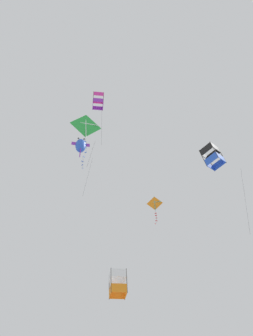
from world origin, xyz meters
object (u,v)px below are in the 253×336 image
object	(u,v)px
kite_box_mid_left	(213,157)
kite_box_near_right	(98,101)
kite_fish_upper_right	(81,146)
kite_diamond_highest	(155,204)
kite_box_low_drifter	(118,284)
kite_diamond_near_left	(86,126)

from	to	relation	value
kite_box_mid_left	kite_box_near_right	bearing A→B (deg)	-19.70
kite_box_mid_left	kite_fish_upper_right	xyz separation A→B (m)	(-9.52, -9.12, 0.92)
kite_diamond_highest	kite_box_low_drifter	bearing A→B (deg)	-40.45
kite_diamond_highest	kite_diamond_near_left	bearing A→B (deg)	43.08
kite_diamond_near_left	kite_box_mid_left	xyz separation A→B (m)	(4.29, 12.94, 1.64)
kite_diamond_near_left	kite_fish_upper_right	bearing A→B (deg)	-104.22
kite_box_mid_left	kite_box_near_right	distance (m)	12.51
kite_fish_upper_right	kite_box_near_right	xyz separation A→B (m)	(4.38, -1.93, 1.88)
kite_diamond_near_left	kite_box_low_drifter	world-z (taller)	kite_diamond_near_left
kite_diamond_near_left	kite_diamond_highest	bearing A→B (deg)	-161.17
kite_box_near_right	kite_fish_upper_right	bearing A→B (deg)	-72.47
kite_box_low_drifter	kite_fish_upper_right	size ratio (longest dim) A/B	0.32
kite_box_mid_left	kite_diamond_highest	world-z (taller)	kite_box_mid_left
kite_fish_upper_right	kite_diamond_highest	xyz separation A→B (m)	(5.67, 4.22, -6.55)
kite_fish_upper_right	kite_diamond_highest	world-z (taller)	kite_fish_upper_right
kite_box_near_right	kite_diamond_highest	world-z (taller)	kite_box_near_right
kite_fish_upper_right	kite_box_near_right	world-z (taller)	kite_box_near_right
kite_box_mid_left	kite_fish_upper_right	world-z (taller)	kite_fish_upper_right
kite_box_mid_left	kite_diamond_highest	xyz separation A→B (m)	(-3.86, -4.90, -5.63)
kite_diamond_near_left	kite_box_low_drifter	xyz separation A→B (m)	(-3.59, 7.80, -10.17)
kite_box_low_drifter	kite_box_near_right	distance (m)	16.00
kite_diamond_near_left	kite_box_mid_left	size ratio (longest dim) A/B	0.56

